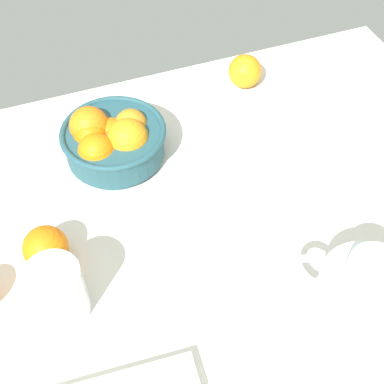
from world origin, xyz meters
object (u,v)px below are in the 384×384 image
Objects in this scene: spoon at (310,107)px; fruit_bowl at (112,139)px; second_glass at (58,295)px; loose_orange_3 at (46,248)px; juice_pitcher at (358,306)px; loose_orange_2 at (245,71)px.

fruit_bowl is at bearing 179.17° from spoon.
loose_orange_3 is at bearing 92.18° from second_glass.
fruit_bowl reaches higher than loose_orange_3.
fruit_bowl is 2.70× the size of loose_orange_3.
second_glass is (-16.99, -30.75, -0.24)cm from fruit_bowl.
spoon is (19.98, 48.98, -6.22)cm from juice_pitcher.
loose_orange_3 is 0.59× the size of spoon.
second_glass is at bearing -87.82° from loose_orange_3.
spoon is at bearing -0.83° from fruit_bowl.
loose_orange_2 is (34.79, 12.32, -1.25)cm from fruit_bowl.
loose_orange_2 is 17.21cm from spoon.
fruit_bowl is 36.93cm from loose_orange_2.
second_glass reaches higher than fruit_bowl.
loose_orange_2 and loose_orange_3 have the same top height.
fruit_bowl is 55.86cm from juice_pitcher.
juice_pitcher is 46.59cm from second_glass.
juice_pitcher is 1.67× the size of second_glass.
second_glass reaches higher than loose_orange_3.
loose_orange_2 is 0.99× the size of loose_orange_3.
fruit_bowl is 26.88cm from loose_orange_3.
spoon is (10.75, -12.98, -3.45)cm from loose_orange_2.
loose_orange_3 is at bearing -130.33° from fruit_bowl.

